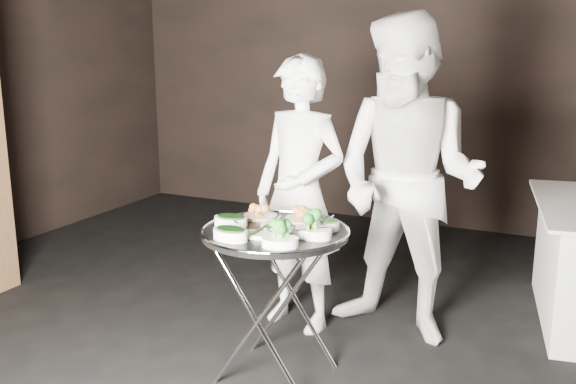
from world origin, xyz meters
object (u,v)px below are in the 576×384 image
at_px(waiter_right, 407,181).
at_px(tray_stand, 275,297).
at_px(waiter_left, 300,195).
at_px(serving_tray, 275,232).

bearing_deg(waiter_right, tray_stand, -110.34).
height_order(tray_stand, waiter_left, waiter_left).
bearing_deg(tray_stand, waiter_right, 58.90).
xyz_separation_m(tray_stand, serving_tray, (0.00, 0.00, 0.35)).
xyz_separation_m(serving_tray, waiter_left, (-0.15, 0.64, 0.04)).
bearing_deg(waiter_left, serving_tray, -65.78).
height_order(serving_tray, waiter_left, waiter_left).
xyz_separation_m(waiter_left, waiter_right, (0.61, 0.12, 0.12)).
bearing_deg(tray_stand, serving_tray, 90.00).
relative_size(serving_tray, waiter_left, 0.45).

